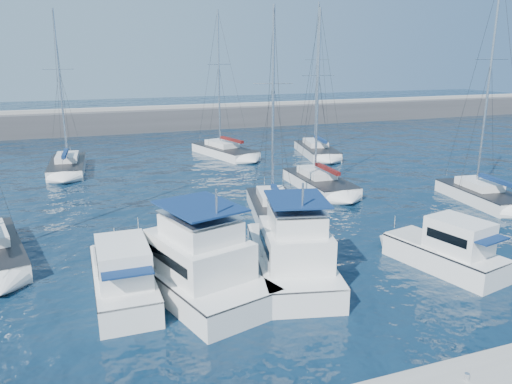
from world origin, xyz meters
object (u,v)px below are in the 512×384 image
object	(u,v)px
motor_yacht_port_inner	(191,266)
sailboat_mid_e	(482,195)
sailboat_mid_c	(274,208)
motor_yacht_stbd_outer	(448,252)
motor_yacht_port_outer	(123,278)
motor_yacht_stbd_inner	(292,256)
sailboat_back_a	(68,166)
sailboat_mid_d	(319,183)
sailboat_back_b	(224,151)
sailboat_back_c	(316,150)

from	to	relation	value
motor_yacht_port_inner	sailboat_mid_e	size ratio (longest dim) A/B	0.65
sailboat_mid_c	sailboat_mid_e	world-z (taller)	sailboat_mid_e
motor_yacht_stbd_outer	motor_yacht_port_outer	bearing A→B (deg)	158.05
motor_yacht_stbd_inner	sailboat_back_a	distance (m)	30.32
sailboat_mid_d	sailboat_back_a	distance (m)	23.69
motor_yacht_stbd_outer	sailboat_back_b	bearing A→B (deg)	80.81
motor_yacht_port_outer	motor_yacht_port_inner	world-z (taller)	motor_yacht_port_inner
sailboat_mid_c	sailboat_back_c	xyz separation A→B (m)	(12.51, 18.11, 0.01)
motor_yacht_port_inner	sailboat_mid_c	world-z (taller)	sailboat_mid_c
motor_yacht_stbd_outer	sailboat_back_a	size ratio (longest dim) A/B	0.43
motor_yacht_port_inner	motor_yacht_stbd_inner	xyz separation A→B (m)	(4.84, -0.57, -0.00)
sailboat_mid_c	sailboat_mid_d	xyz separation A→B (m)	(6.10, 5.14, -0.01)
motor_yacht_stbd_inner	sailboat_mid_c	world-z (taller)	sailboat_mid_c
motor_yacht_stbd_inner	sailboat_mid_d	size ratio (longest dim) A/B	0.64
motor_yacht_stbd_outer	sailboat_mid_d	xyz separation A→B (m)	(1.32, 16.53, -0.43)
motor_yacht_port_inner	sailboat_back_c	world-z (taller)	sailboat_back_c
sailboat_mid_e	sailboat_back_b	world-z (taller)	sailboat_mid_e
motor_yacht_port_outer	motor_yacht_port_inner	distance (m)	3.06
motor_yacht_port_inner	sailboat_back_a	world-z (taller)	sailboat_back_a
motor_yacht_stbd_inner	sailboat_back_c	bearing A→B (deg)	74.53
motor_yacht_stbd_inner	sailboat_mid_e	distance (m)	19.94
motor_yacht_port_inner	motor_yacht_stbd_inner	bearing A→B (deg)	-22.61
motor_yacht_port_inner	sailboat_mid_c	size ratio (longest dim) A/B	0.76
motor_yacht_port_outer	sailboat_back_c	xyz separation A→B (m)	(23.38, 26.88, -0.41)
sailboat_mid_c	sailboat_back_b	size ratio (longest dim) A/B	0.91
motor_yacht_port_outer	motor_yacht_port_inner	size ratio (longest dim) A/B	0.68
sailboat_mid_c	motor_yacht_port_inner	bearing A→B (deg)	-117.86
sailboat_back_a	sailboat_mid_c	bearing A→B (deg)	-51.68
sailboat_mid_c	motor_yacht_stbd_outer	bearing A→B (deg)	-53.89
sailboat_back_a	sailboat_back_b	xyz separation A→B (m)	(15.98, 2.05, -0.00)
motor_yacht_port_outer	sailboat_back_c	world-z (taller)	sailboat_back_c
motor_yacht_stbd_inner	sailboat_back_b	world-z (taller)	sailboat_back_b
sailboat_mid_c	sailboat_back_b	world-z (taller)	sailboat_back_b
motor_yacht_port_outer	sailboat_mid_c	xyz separation A→B (m)	(10.87, 8.77, -0.42)
motor_yacht_stbd_inner	sailboat_back_b	xyz separation A→B (m)	(5.91, 30.65, -0.61)
sailboat_back_c	motor_yacht_stbd_outer	bearing A→B (deg)	-92.67
sailboat_mid_e	sailboat_back_a	xyz separation A→B (m)	(-28.71, 21.53, -0.03)
motor_yacht_port_inner	motor_yacht_stbd_inner	size ratio (longest dim) A/B	1.15
motor_yacht_stbd_outer	sailboat_back_b	world-z (taller)	sailboat_back_b
sailboat_mid_d	sailboat_back_b	size ratio (longest dim) A/B	0.93
motor_yacht_port_inner	sailboat_mid_e	bearing A→B (deg)	-0.48
motor_yacht_port_outer	sailboat_mid_e	distance (m)	27.29
motor_yacht_port_outer	sailboat_mid_e	world-z (taller)	sailboat_mid_e
sailboat_mid_c	sailboat_back_a	bearing A→B (deg)	137.66
motor_yacht_port_outer	sailboat_back_a	distance (m)	27.95
motor_yacht_stbd_outer	motor_yacht_port_inner	bearing A→B (deg)	156.51
sailboat_back_a	sailboat_back_b	size ratio (longest dim) A/B	0.97
sailboat_back_a	sailboat_back_c	size ratio (longest dim) A/B	0.92
motor_yacht_port_outer	sailboat_mid_e	xyz separation A→B (m)	(26.54, 6.33, -0.39)
sailboat_mid_e	sailboat_back_b	xyz separation A→B (m)	(-12.73, 23.59, -0.03)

